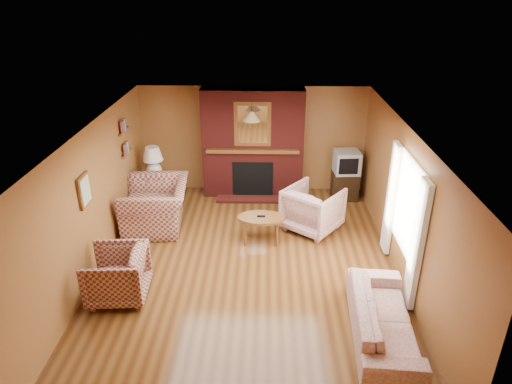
{
  "coord_description": "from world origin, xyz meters",
  "views": [
    {
      "loc": [
        0.3,
        -6.52,
        4.46
      ],
      "look_at": [
        0.12,
        0.6,
        1.14
      ],
      "focal_mm": 32.0,
      "sensor_mm": 36.0,
      "label": 1
    }
  ],
  "objects_px": {
    "plaid_loveseat": "(156,205)",
    "crt_tv": "(347,162)",
    "side_table": "(156,190)",
    "tv_stand": "(345,185)",
    "floral_sofa": "(383,319)",
    "table_lamp": "(153,161)",
    "plaid_armchair": "(117,275)",
    "floral_armchair": "(313,209)",
    "coffee_table": "(261,220)",
    "fireplace": "(253,144)"
  },
  "relations": [
    {
      "from": "fireplace",
      "to": "crt_tv",
      "type": "bearing_deg",
      "value": -5.3
    },
    {
      "from": "plaid_loveseat",
      "to": "coffee_table",
      "type": "bearing_deg",
      "value": 70.49
    },
    {
      "from": "floral_sofa",
      "to": "table_lamp",
      "type": "relative_size",
      "value": 2.9
    },
    {
      "from": "plaid_loveseat",
      "to": "plaid_armchair",
      "type": "xyz_separation_m",
      "value": [
        -0.1,
        -2.24,
        -0.05
      ]
    },
    {
      "from": "plaid_loveseat",
      "to": "crt_tv",
      "type": "xyz_separation_m",
      "value": [
        3.9,
        1.4,
        0.4
      ]
    },
    {
      "from": "side_table",
      "to": "tv_stand",
      "type": "bearing_deg",
      "value": 4.82
    },
    {
      "from": "plaid_loveseat",
      "to": "side_table",
      "type": "height_order",
      "value": "plaid_loveseat"
    },
    {
      "from": "plaid_armchair",
      "to": "floral_sofa",
      "type": "xyz_separation_m",
      "value": [
        3.85,
        -0.78,
        -0.11
      ]
    },
    {
      "from": "floral_sofa",
      "to": "crt_tv",
      "type": "bearing_deg",
      "value": 2.04
    },
    {
      "from": "floral_sofa",
      "to": "coffee_table",
      "type": "distance_m",
      "value": 3.01
    },
    {
      "from": "plaid_loveseat",
      "to": "crt_tv",
      "type": "bearing_deg",
      "value": 104.45
    },
    {
      "from": "table_lamp",
      "to": "tv_stand",
      "type": "height_order",
      "value": "table_lamp"
    },
    {
      "from": "fireplace",
      "to": "floral_armchair",
      "type": "xyz_separation_m",
      "value": [
        1.21,
        -1.64,
        -0.74
      ]
    },
    {
      "from": "floral_sofa",
      "to": "floral_armchair",
      "type": "relative_size",
      "value": 2.08
    },
    {
      "from": "coffee_table",
      "to": "tv_stand",
      "type": "height_order",
      "value": "tv_stand"
    },
    {
      "from": "side_table",
      "to": "crt_tv",
      "type": "relative_size",
      "value": 1.04
    },
    {
      "from": "side_table",
      "to": "table_lamp",
      "type": "height_order",
      "value": "table_lamp"
    },
    {
      "from": "table_lamp",
      "to": "floral_sofa",
      "type": "bearing_deg",
      "value": -45.51
    },
    {
      "from": "fireplace",
      "to": "plaid_armchair",
      "type": "relative_size",
      "value": 2.71
    },
    {
      "from": "plaid_loveseat",
      "to": "plaid_armchair",
      "type": "distance_m",
      "value": 2.24
    },
    {
      "from": "tv_stand",
      "to": "floral_sofa",
      "type": "bearing_deg",
      "value": -92.4
    },
    {
      "from": "fireplace",
      "to": "floral_armchair",
      "type": "relative_size",
      "value": 2.48
    },
    {
      "from": "fireplace",
      "to": "table_lamp",
      "type": "xyz_separation_m",
      "value": [
        -2.1,
        -0.53,
        -0.2
      ]
    },
    {
      "from": "plaid_armchair",
      "to": "tv_stand",
      "type": "bearing_deg",
      "value": 128.71
    },
    {
      "from": "coffee_table",
      "to": "tv_stand",
      "type": "bearing_deg",
      "value": 46.4
    },
    {
      "from": "floral_armchair",
      "to": "crt_tv",
      "type": "bearing_deg",
      "value": -82.33
    },
    {
      "from": "plaid_armchair",
      "to": "side_table",
      "type": "height_order",
      "value": "plaid_armchair"
    },
    {
      "from": "plaid_armchair",
      "to": "table_lamp",
      "type": "xyz_separation_m",
      "value": [
        -0.15,
        3.3,
        0.58
      ]
    },
    {
      "from": "plaid_loveseat",
      "to": "tv_stand",
      "type": "distance_m",
      "value": 4.15
    },
    {
      "from": "fireplace",
      "to": "plaid_armchair",
      "type": "bearing_deg",
      "value": -116.98
    },
    {
      "from": "crt_tv",
      "to": "fireplace",
      "type": "bearing_deg",
      "value": 174.7
    },
    {
      "from": "crt_tv",
      "to": "floral_sofa",
      "type": "bearing_deg",
      "value": -91.95
    },
    {
      "from": "plaid_armchair",
      "to": "floral_armchair",
      "type": "xyz_separation_m",
      "value": [
        3.16,
        2.19,
        0.04
      ]
    },
    {
      "from": "plaid_loveseat",
      "to": "plaid_armchair",
      "type": "height_order",
      "value": "plaid_loveseat"
    },
    {
      "from": "floral_armchair",
      "to": "coffee_table",
      "type": "bearing_deg",
      "value": 63.15
    },
    {
      "from": "floral_sofa",
      "to": "crt_tv",
      "type": "height_order",
      "value": "crt_tv"
    },
    {
      "from": "coffee_table",
      "to": "side_table",
      "type": "xyz_separation_m",
      "value": [
        -2.31,
        1.58,
        -0.15
      ]
    },
    {
      "from": "plaid_loveseat",
      "to": "coffee_table",
      "type": "xyz_separation_m",
      "value": [
        2.06,
        -0.52,
        -0.01
      ]
    },
    {
      "from": "plaid_loveseat",
      "to": "side_table",
      "type": "bearing_deg",
      "value": -172.04
    },
    {
      "from": "coffee_table",
      "to": "floral_sofa",
      "type": "bearing_deg",
      "value": -55.91
    },
    {
      "from": "floral_sofa",
      "to": "tv_stand",
      "type": "distance_m",
      "value": 4.42
    },
    {
      "from": "plaid_armchair",
      "to": "coffee_table",
      "type": "distance_m",
      "value": 2.76
    },
    {
      "from": "coffee_table",
      "to": "tv_stand",
      "type": "relative_size",
      "value": 1.42
    },
    {
      "from": "fireplace",
      "to": "table_lamp",
      "type": "distance_m",
      "value": 2.18
    },
    {
      "from": "floral_armchair",
      "to": "table_lamp",
      "type": "xyz_separation_m",
      "value": [
        -3.31,
        1.11,
        0.54
      ]
    },
    {
      "from": "plaid_armchair",
      "to": "side_table",
      "type": "bearing_deg",
      "value": 178.97
    },
    {
      "from": "floral_armchair",
      "to": "crt_tv",
      "type": "height_order",
      "value": "crt_tv"
    },
    {
      "from": "plaid_loveseat",
      "to": "floral_armchair",
      "type": "bearing_deg",
      "value": 83.75
    },
    {
      "from": "floral_sofa",
      "to": "coffee_table",
      "type": "bearing_deg",
      "value": 38.08
    },
    {
      "from": "table_lamp",
      "to": "plaid_armchair",
      "type": "bearing_deg",
      "value": -87.39
    }
  ]
}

